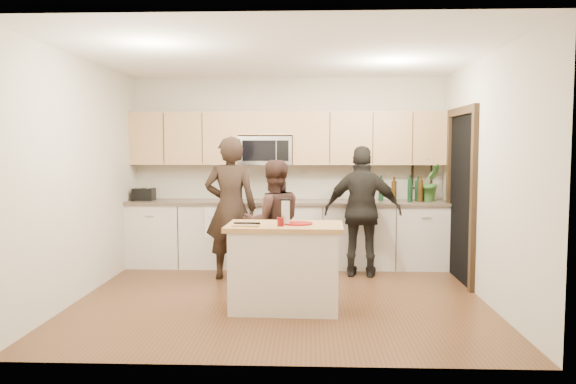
{
  "coord_description": "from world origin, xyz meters",
  "views": [
    {
      "loc": [
        0.32,
        -6.23,
        1.69
      ],
      "look_at": [
        0.06,
        0.35,
        1.17
      ],
      "focal_mm": 35.0,
      "sensor_mm": 36.0,
      "label": 1
    }
  ],
  "objects_px": {
    "toaster": "(144,194)",
    "woman_right": "(363,211)",
    "woman_center": "(273,223)",
    "island": "(285,266)",
    "woman_left": "(231,208)"
  },
  "relations": [
    {
      "from": "toaster",
      "to": "woman_center",
      "type": "xyz_separation_m",
      "value": [
        1.93,
        -1.12,
        -0.25
      ]
    },
    {
      "from": "island",
      "to": "woman_left",
      "type": "height_order",
      "value": "woman_left"
    },
    {
      "from": "woman_center",
      "to": "island",
      "type": "bearing_deg",
      "value": 85.36
    },
    {
      "from": "island",
      "to": "woman_center",
      "type": "bearing_deg",
      "value": 102.17
    },
    {
      "from": "woman_center",
      "to": "woman_right",
      "type": "distance_m",
      "value": 1.27
    },
    {
      "from": "woman_left",
      "to": "woman_center",
      "type": "xyz_separation_m",
      "value": [
        0.57,
        -0.36,
        -0.15
      ]
    },
    {
      "from": "toaster",
      "to": "woman_left",
      "type": "bearing_deg",
      "value": -29.38
    },
    {
      "from": "island",
      "to": "woman_right",
      "type": "xyz_separation_m",
      "value": [
        0.95,
        1.56,
        0.4
      ]
    },
    {
      "from": "island",
      "to": "woman_center",
      "type": "xyz_separation_m",
      "value": [
        -0.18,
        1.01,
        0.32
      ]
    },
    {
      "from": "toaster",
      "to": "woman_right",
      "type": "relative_size",
      "value": 0.17
    },
    {
      "from": "island",
      "to": "woman_center",
      "type": "relative_size",
      "value": 0.79
    },
    {
      "from": "woman_center",
      "to": "toaster",
      "type": "bearing_deg",
      "value": -45.12
    },
    {
      "from": "woman_center",
      "to": "woman_left",
      "type": "bearing_deg",
      "value": -46.83
    },
    {
      "from": "woman_left",
      "to": "woman_center",
      "type": "height_order",
      "value": "woman_left"
    },
    {
      "from": "toaster",
      "to": "island",
      "type": "bearing_deg",
      "value": -45.2
    }
  ]
}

